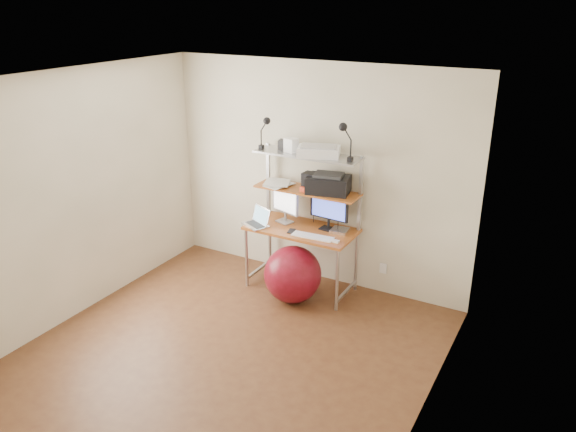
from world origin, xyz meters
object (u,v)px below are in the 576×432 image
object	(u,v)px
laptop	(258,221)
exercise_ball	(293,274)
monitor_silver	(285,203)
monitor_black	(329,209)
printer	(328,184)

from	to	relation	value
laptop	exercise_ball	xyz separation A→B (m)	(0.51, -0.14, -0.47)
monitor_silver	exercise_ball	xyz separation A→B (m)	(0.30, -0.37, -0.66)
monitor_silver	exercise_ball	world-z (taller)	monitor_silver
laptop	exercise_ball	size ratio (longest dim) A/B	0.58
monitor_silver	monitor_black	size ratio (longest dim) A/B	0.94
printer	exercise_ball	xyz separation A→B (m)	(-0.20, -0.43, -0.94)
monitor_silver	monitor_black	distance (m)	0.52
laptop	printer	bearing A→B (deg)	48.15
monitor_silver	laptop	bearing A→B (deg)	-116.10
exercise_ball	monitor_black	bearing A→B (deg)	62.02
printer	exercise_ball	distance (m)	1.05
laptop	monitor_black	bearing A→B (deg)	46.28
monitor_black	laptop	bearing A→B (deg)	-154.33
laptop	printer	xyz separation A→B (m)	(0.71, 0.29, 0.47)
monitor_silver	printer	size ratio (longest dim) A/B	0.86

